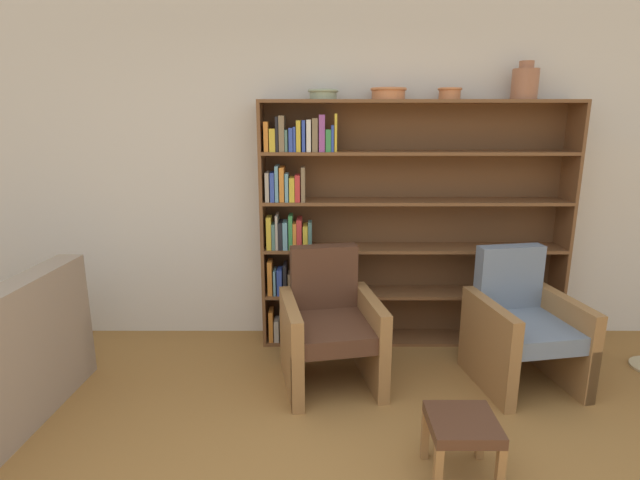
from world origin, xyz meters
TOP-DOWN VIEW (x-y plane):
  - wall_back at (0.00, 2.62)m, footprint 12.00×0.06m
  - bookshelf at (0.35, 2.45)m, footprint 2.42×0.30m
  - bowl_copper at (-0.13, 2.43)m, footprint 0.23×0.23m
  - bowl_brass at (0.35, 2.43)m, footprint 0.27×0.27m
  - bowl_slate at (0.81, 2.43)m, footprint 0.18×0.18m
  - vase_tall at (1.37, 2.43)m, footprint 0.19×0.19m
  - armchair_leather at (-0.09, 1.77)m, footprint 0.75×0.79m
  - armchair_cushioned at (1.25, 1.77)m, footprint 0.75×0.78m
  - footstool at (0.57, 0.78)m, footprint 0.34×0.34m

SIDE VIEW (x-z plane):
  - footstool at x=0.57m, z-range 0.11..0.45m
  - armchair_leather at x=-0.09m, z-range -0.06..0.87m
  - armchair_cushioned at x=1.25m, z-range -0.06..0.87m
  - bookshelf at x=0.35m, z-range -0.01..1.94m
  - wall_back at x=0.00m, z-range 0.00..2.75m
  - bowl_copper at x=-0.13m, z-range 1.95..2.02m
  - bowl_brass at x=0.35m, z-range 1.95..2.04m
  - bowl_slate at x=0.81m, z-range 1.95..2.04m
  - vase_tall at x=1.37m, z-range 1.93..2.20m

